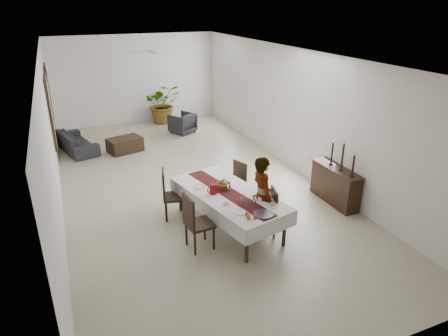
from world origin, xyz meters
TOP-DOWN VIEW (x-y plane):
  - floor at (0.00, 0.00)m, footprint 6.00×12.00m
  - ceiling at (0.00, 0.00)m, footprint 6.00×12.00m
  - wall_back at (0.00, 6.00)m, footprint 6.00×0.02m
  - wall_front at (0.00, -6.00)m, footprint 6.00×0.02m
  - wall_left at (-3.00, 0.00)m, footprint 0.02×12.00m
  - wall_right at (3.00, 0.00)m, footprint 0.02×12.00m
  - dining_table_top at (0.11, -2.37)m, footprint 1.53×2.61m
  - table_leg_fl at (-0.07, -3.60)m, footprint 0.09×0.09m
  - table_leg_fr at (0.80, -3.40)m, footprint 0.09×0.09m
  - table_leg_bl at (-0.59, -1.34)m, footprint 0.09×0.09m
  - table_leg_br at (0.29, -1.14)m, footprint 0.09×0.09m
  - tablecloth_top at (0.11, -2.37)m, footprint 1.75×2.83m
  - tablecloth_drape_left at (-0.47, -2.50)m, footprint 0.59×2.56m
  - tablecloth_drape_right at (0.69, -2.24)m, footprint 0.59×2.56m
  - tablecloth_drape_near at (0.40, -3.65)m, footprint 1.17×0.28m
  - tablecloth_drape_far at (-0.18, -1.10)m, footprint 1.17×0.28m
  - table_runner at (0.11, -2.37)m, footprint 0.91×2.56m
  - red_pitcher at (-0.17, -2.28)m, footprint 0.18×0.18m
  - pitcher_handle at (-0.26, -2.30)m, footprint 0.12×0.05m
  - wine_glass_near at (0.37, -2.99)m, footprint 0.07×0.07m
  - wine_glass_mid at (0.13, -2.94)m, footprint 0.07×0.07m
  - wine_glass_far at (0.15, -2.31)m, footprint 0.07×0.07m
  - teacup_right at (0.54, -2.90)m, footprint 0.09×0.09m
  - saucer_right at (0.54, -2.90)m, footprint 0.15×0.15m
  - teacup_left at (-0.11, -2.79)m, footprint 0.09×0.09m
  - saucer_left at (-0.11, -2.79)m, footprint 0.15×0.15m
  - plate_near_right at (0.64, -3.19)m, footprint 0.24×0.24m
  - bread_near_right at (0.64, -3.19)m, footprint 0.09×0.09m
  - plate_near_left at (-0.02, -3.18)m, footprint 0.24×0.24m
  - plate_far_left at (-0.33, -1.90)m, footprint 0.24×0.24m
  - serving_tray at (0.34, -3.41)m, footprint 0.37×0.37m
  - jam_jar_a at (0.13, -3.49)m, footprint 0.07×0.07m
  - jam_jar_b at (0.02, -3.46)m, footprint 0.07×0.07m
  - jam_jar_c at (0.05, -3.35)m, footprint 0.07×0.07m
  - fruit_basket at (0.10, -2.11)m, footprint 0.31×0.31m
  - fruit_red at (0.13, -2.09)m, footprint 0.09×0.09m
  - fruit_green at (0.05, -2.09)m, footprint 0.08×0.08m
  - fruit_yellow at (0.11, -2.16)m, footprint 0.09×0.09m
  - chair_right_near_seat at (0.62, -2.93)m, footprint 0.50×0.50m
  - chair_right_near_leg_fl at (0.75, -3.13)m, footprint 0.05×0.05m
  - chair_right_near_leg_fr at (0.83, -2.80)m, footprint 0.05×0.05m
  - chair_right_near_leg_bl at (0.42, -3.05)m, footprint 0.05×0.05m
  - chair_right_near_leg_br at (0.50, -2.72)m, footprint 0.05×0.05m
  - chair_right_near_back at (0.81, -2.97)m, footprint 0.13×0.41m
  - chair_right_far_seat at (0.62, -1.50)m, footprint 0.53×0.53m
  - chair_right_far_leg_fl at (0.84, -1.60)m, footprint 0.05×0.05m
  - chair_right_far_leg_fr at (0.72, -1.28)m, footprint 0.05×0.05m
  - chair_right_far_leg_bl at (0.52, -1.71)m, footprint 0.05×0.05m
  - chair_right_far_leg_br at (0.40, -1.39)m, footprint 0.05×0.05m
  - chair_right_far_back at (0.80, -1.43)m, footprint 0.18×0.40m
  - chair_left_near_seat at (-0.67, -2.84)m, footprint 0.51×0.51m
  - chair_left_near_leg_fl at (-0.88, -2.67)m, footprint 0.05×0.05m
  - chair_left_near_leg_fr at (-0.84, -3.05)m, footprint 0.05×0.05m
  - chair_left_near_leg_bl at (-0.50, -2.63)m, footprint 0.05×0.05m
  - chair_left_near_leg_br at (-0.46, -3.01)m, footprint 0.05×0.05m
  - chair_left_near_back at (-0.88, -2.86)m, footprint 0.09×0.47m
  - chair_left_far_seat at (-0.78, -1.56)m, footprint 0.56×0.56m
  - chair_left_far_leg_fl at (-0.91, -1.34)m, footprint 0.06×0.06m
  - chair_left_far_leg_fr at (-1.01, -1.70)m, footprint 0.06×0.06m
  - chair_left_far_leg_bl at (-0.55, -1.43)m, footprint 0.06×0.06m
  - chair_left_far_leg_br at (-0.64, -1.79)m, footprint 0.06×0.06m
  - chair_left_far_back at (-0.98, -1.51)m, footprint 0.15×0.46m
  - woman at (0.62, -2.83)m, footprint 0.40×0.60m
  - sideboard_body at (2.78, -2.30)m, footprint 0.36×1.36m
  - sideboard_top at (2.78, -2.30)m, footprint 0.40×1.41m
  - candlestick_near_base at (2.78, -2.79)m, footprint 0.09×0.09m
  - candlestick_near_shaft at (2.78, -2.79)m, footprint 0.05×0.05m
  - candlestick_near_candle at (2.78, -2.79)m, footprint 0.03×0.03m
  - candlestick_mid_base at (2.78, -2.43)m, footprint 0.09×0.09m
  - candlestick_mid_shaft at (2.78, -2.43)m, footprint 0.05×0.05m
  - candlestick_mid_candle at (2.78, -2.43)m, footprint 0.03×0.03m
  - candlestick_far_base at (2.78, -2.07)m, footprint 0.09×0.09m
  - candlestick_far_shaft at (2.78, -2.07)m, footprint 0.05×0.05m
  - candlestick_far_candle at (2.78, -2.07)m, footprint 0.03×0.03m
  - sofa at (-2.40, 3.57)m, footprint 1.22×2.07m
  - armchair at (1.13, 4.04)m, footprint 1.03×1.03m
  - coffee_table at (-1.06, 2.91)m, footprint 1.12×0.90m
  - potted_plant at (0.85, 5.53)m, footprint 1.38×1.21m
  - mirror_frame_near at (-2.96, 2.20)m, footprint 0.06×1.05m
  - mirror_glass_near at (-2.92, 2.20)m, footprint 0.01×0.90m
  - mirror_frame_far at (-2.96, 4.30)m, footprint 0.06×1.05m
  - mirror_glass_far at (-2.92, 4.30)m, footprint 0.01×0.90m
  - fan_rod at (0.00, 3.00)m, footprint 0.04×0.04m
  - fan_hub at (0.00, 3.00)m, footprint 0.16×0.16m
  - fan_blade_n at (0.00, 3.35)m, footprint 0.10×0.55m
  - fan_blade_s at (0.00, 2.65)m, footprint 0.10×0.55m
  - fan_blade_e at (0.35, 3.00)m, footprint 0.55×0.10m
  - fan_blade_w at (-0.35, 3.00)m, footprint 0.55×0.10m

SIDE VIEW (x-z plane):
  - floor at x=0.00m, z-range 0.00..0.00m
  - chair_right_far_leg_fl at x=0.84m, z-range 0.00..0.41m
  - chair_right_far_leg_fr at x=0.72m, z-range 0.00..0.41m
  - chair_right_far_leg_bl at x=0.52m, z-range 0.00..0.41m
  - chair_right_far_leg_br at x=0.40m, z-range 0.00..0.41m
  - chair_right_near_leg_fl at x=0.75m, z-range 0.00..0.41m
  - chair_right_near_leg_fr at x=0.83m, z-range 0.00..0.41m
  - chair_right_near_leg_bl at x=0.42m, z-range 0.00..0.41m
  - chair_right_near_leg_br at x=0.50m, z-range 0.00..0.41m
  - coffee_table at x=-1.06m, z-range 0.00..0.43m
  - chair_left_far_leg_fl at x=-0.91m, z-range 0.00..0.45m
  - chair_left_far_leg_fr at x=-1.01m, z-range 0.00..0.45m
  - chair_left_far_leg_bl at x=-0.55m, z-range 0.00..0.45m
  - chair_left_far_leg_br at x=-0.64m, z-range 0.00..0.45m
  - chair_left_near_leg_fl at x=-0.88m, z-range 0.00..0.46m
  - chair_left_near_leg_fr at x=-0.84m, z-range 0.00..0.46m
  - chair_left_near_leg_bl at x=-0.50m, z-range 0.00..0.46m
  - chair_left_near_leg_br at x=-0.46m, z-range 0.00..0.46m
  - sofa at x=-2.40m, z-range 0.00..0.57m
  - armchair at x=1.13m, z-range 0.00..0.70m
  - table_leg_fl at x=-0.07m, z-range 0.00..0.71m
  - table_leg_fr at x=0.80m, z-range 0.00..0.71m
  - table_leg_bl at x=-0.59m, z-range 0.00..0.71m
  - table_leg_br at x=0.29m, z-range 0.00..0.71m
  - sideboard_body at x=2.78m, z-range 0.00..0.81m
  - chair_right_far_seat at x=0.62m, z-range 0.41..0.46m
  - chair_right_near_seat at x=0.62m, z-range 0.41..0.46m
  - chair_left_far_seat at x=-0.78m, z-range 0.45..0.51m
  - chair_left_near_seat at x=-0.67m, z-range 0.46..0.51m
  - tablecloth_drape_left at x=-0.47m, z-range 0.47..0.77m
  - tablecloth_drape_right at x=0.69m, z-range 0.47..0.77m
  - tablecloth_drape_near at x=0.40m, z-range 0.47..0.77m
  - tablecloth_drape_far at x=-0.18m, z-range 0.47..0.77m
  - chair_right_far_back at x=0.80m, z-range 0.45..0.98m
  - chair_right_near_back at x=0.81m, z-range 0.45..0.98m
  - potted_plant at x=0.85m, z-range 0.00..1.46m
  - dining_table_top at x=0.11m, z-range 0.71..0.76m
  - tablecloth_top at x=0.11m, z-range 0.76..0.77m
  - table_runner at x=0.11m, z-range 0.77..0.78m
  - saucer_right at x=0.54m, z-range 0.77..0.79m
  - saucer_left at x=-0.11m, z-range 0.77..0.79m
  - plate_near_right at x=0.64m, z-range 0.77..0.79m
  - plate_near_left at x=-0.02m, z-range 0.77..0.79m
  - plate_far_left at x=-0.33m, z-range 0.77..0.79m
  - serving_tray at x=0.34m, z-range 0.77..0.79m
  - chair_left_far_back at x=-0.98m, z-range 0.50..1.08m
  - teacup_right at x=0.54m, z-range 0.77..0.84m
  - teacup_left at x=-0.11m, z-range 0.77..0.84m
  - chair_left_near_back at x=-0.88m, z-range 0.51..1.10m
  - woman at x=0.62m, z-range 0.00..1.62m
  - bread_near_right at x=0.64m, z-range 0.76..0.86m
  - jam_jar_a at x=0.13m, z-range 0.77..0.85m
  - jam_jar_b at x=0.02m, z-range 0.77..0.85m
  - jam_jar_c at x=0.05m, z-range 0.77..0.85m
  - fruit_basket at x=0.10m, z-range 0.77..0.88m
  - sideboard_top at x=2.78m, z-range 0.81..0.84m
  - candlestick_near_base at x=2.78m, z-range 0.84..0.87m
  - candlestick_mid_base at x=2.78m, z-range 0.84..0.87m
  - candlestick_far_base at x=2.78m, z-range 0.84..0.87m
  - wine_glass_near at x=0.37m, z-range 0.77..0.95m
  - wine_glass_mid at x=0.13m, z-range 0.77..0.95m
  - wine_glass_far at x=0.15m, z-range 0.77..0.95m
  - red_pitcher at x=-0.17m, z-range 0.77..0.98m
  - pitcher_handle at x=-0.26m, z-range 0.82..0.94m
  - fruit_red at x=0.13m, z-range 0.86..0.95m
  - fruit_green at x=0.05m, z-range 0.86..0.94m
  - fruit_yellow at x=0.11m, z-range 0.86..0.94m
  - candlestick_near_shaft at x=2.78m, z-range 0.87..1.32m
  - candlestick_far_shaft at x=2.78m, z-range 0.87..1.37m
  - candlestick_mid_shaft at x=2.78m, z-range 0.87..1.46m
  - candlestick_near_candle at x=2.78m, z-range 1.32..1.39m
  - candlestick_far_candle at x=2.78m, z-range 1.37..1.44m
  - candlestick_mid_candle at x=2.78m, z-range 1.46..1.53m
  - wall_back at x=0.00m, z-range 0.00..3.20m
  - wall_front at x=0.00m, z-range 0.00..3.20m
  - wall_left at x=-3.00m, z-range 0.00..3.20m
  - wall_right at x=3.00m, z-range 0.00..3.20m
  - mirror_frame_near at x=-2.96m, z-range 0.67..2.53m
  - mirror_glass_near at x=-2.92m, z-range 0.75..2.45m
  - mirror_frame_far at x=-2.96m, z-range 0.67..2.53m
  - mirror_glass_far at x=-2.92m, z-range 0.75..2.45m
  - fan_hub at x=0.00m, z-range 2.86..2.94m
  - fan_blade_n at x=0.00m, z-range 2.89..2.91m
  - fan_blade_s at x=0.00m, z-range 2.89..2.91m
  - fan_blade_e at x=0.35m, z-range 2.89..2.91m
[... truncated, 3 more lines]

